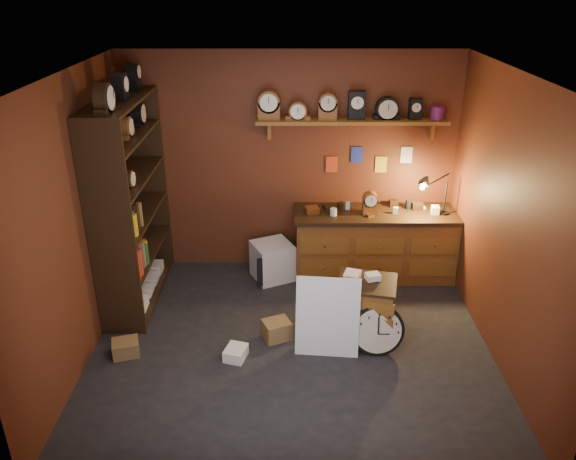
{
  "coord_description": "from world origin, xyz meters",
  "views": [
    {
      "loc": [
        -0.04,
        -4.74,
        3.47
      ],
      "look_at": [
        -0.03,
        0.35,
        1.13
      ],
      "focal_mm": 35.0,
      "sensor_mm": 36.0,
      "label": 1
    }
  ],
  "objects_px": {
    "big_round_clock": "(377,330)",
    "workbench": "(376,240)",
    "shelving_unit": "(127,196)",
    "low_cabinet": "(366,307)"
  },
  "relations": [
    {
      "from": "big_round_clock",
      "to": "shelving_unit",
      "type": "bearing_deg",
      "value": 157.31
    },
    {
      "from": "shelving_unit",
      "to": "low_cabinet",
      "type": "relative_size",
      "value": 3.43
    },
    {
      "from": "shelving_unit",
      "to": "workbench",
      "type": "xyz_separation_m",
      "value": [
        2.84,
        0.49,
        -0.78
      ]
    },
    {
      "from": "workbench",
      "to": "shelving_unit",
      "type": "bearing_deg",
      "value": -170.13
    },
    {
      "from": "low_cabinet",
      "to": "big_round_clock",
      "type": "bearing_deg",
      "value": -58.26
    },
    {
      "from": "shelving_unit",
      "to": "workbench",
      "type": "height_order",
      "value": "shelving_unit"
    },
    {
      "from": "big_round_clock",
      "to": "workbench",
      "type": "bearing_deg",
      "value": 82.8
    },
    {
      "from": "workbench",
      "to": "big_round_clock",
      "type": "xyz_separation_m",
      "value": [
        -0.2,
        -1.6,
        -0.21
      ]
    },
    {
      "from": "shelving_unit",
      "to": "big_round_clock",
      "type": "relative_size",
      "value": 4.83
    },
    {
      "from": "workbench",
      "to": "big_round_clock",
      "type": "bearing_deg",
      "value": -97.2
    }
  ]
}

